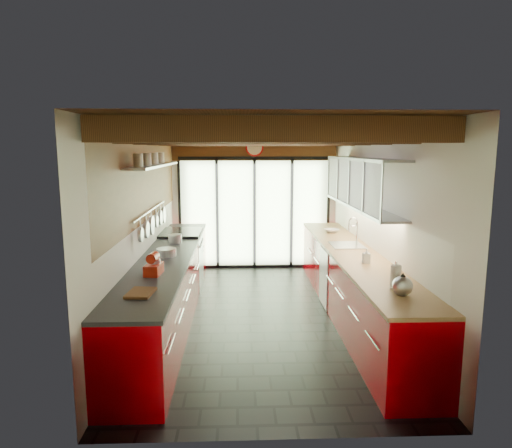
# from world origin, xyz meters

# --- Properties ---
(ground) EXTENTS (5.50, 5.50, 0.00)m
(ground) POSITION_xyz_m (0.00, 0.00, 0.00)
(ground) COLOR black
(ground) RESTS_ON ground
(room_shell) EXTENTS (5.50, 5.50, 5.50)m
(room_shell) POSITION_xyz_m (0.00, 0.00, 1.65)
(room_shell) COLOR silver
(room_shell) RESTS_ON ground
(ceiling_beams) EXTENTS (3.14, 5.06, 4.90)m
(ceiling_beams) POSITION_xyz_m (-0.00, 0.38, 2.46)
(ceiling_beams) COLOR #593316
(ceiling_beams) RESTS_ON ground
(glass_door) EXTENTS (2.95, 0.10, 2.90)m
(glass_door) POSITION_xyz_m (0.00, 2.69, 1.66)
(glass_door) COLOR #C6EAAD
(glass_door) RESTS_ON ground
(left_counter) EXTENTS (0.68, 5.00, 0.92)m
(left_counter) POSITION_xyz_m (-1.28, 0.00, 0.46)
(left_counter) COLOR #A40006
(left_counter) RESTS_ON ground
(range_stove) EXTENTS (0.66, 0.90, 0.97)m
(range_stove) POSITION_xyz_m (-1.28, 1.45, 0.47)
(range_stove) COLOR silver
(range_stove) RESTS_ON ground
(right_counter) EXTENTS (0.68, 5.00, 0.92)m
(right_counter) POSITION_xyz_m (1.27, 0.00, 0.46)
(right_counter) COLOR #A40006
(right_counter) RESTS_ON ground
(sink_assembly) EXTENTS (0.45, 0.52, 0.43)m
(sink_assembly) POSITION_xyz_m (1.29, 0.40, 0.96)
(sink_assembly) COLOR silver
(sink_assembly) RESTS_ON right_counter
(upper_cabinets_right) EXTENTS (0.34, 3.00, 3.00)m
(upper_cabinets_right) POSITION_xyz_m (1.43, 0.30, 1.85)
(upper_cabinets_right) COLOR silver
(upper_cabinets_right) RESTS_ON ground
(left_wall_fixtures) EXTENTS (0.28, 2.60, 0.96)m
(left_wall_fixtures) POSITION_xyz_m (-1.47, 0.25, 1.80)
(left_wall_fixtures) COLOR silver
(left_wall_fixtures) RESTS_ON ground
(stand_mixer) EXTENTS (0.19, 0.30, 0.26)m
(stand_mixer) POSITION_xyz_m (-1.27, -1.05, 1.02)
(stand_mixer) COLOR #B11F0E
(stand_mixer) RESTS_ON left_counter
(pot_large) EXTENTS (0.27, 0.27, 0.13)m
(pot_large) POSITION_xyz_m (-1.27, 0.70, 0.98)
(pot_large) COLOR silver
(pot_large) RESTS_ON left_counter
(pot_small) EXTENTS (0.33, 0.33, 0.10)m
(pot_small) POSITION_xyz_m (-1.27, -0.16, 0.97)
(pot_small) COLOR silver
(pot_small) RESTS_ON left_counter
(cutting_board) EXTENTS (0.27, 0.35, 0.03)m
(cutting_board) POSITION_xyz_m (-1.27, -1.77, 0.93)
(cutting_board) COLOR brown
(cutting_board) RESTS_ON left_counter
(kettle) EXTENTS (0.22, 0.26, 0.23)m
(kettle) POSITION_xyz_m (1.27, -1.90, 1.02)
(kettle) COLOR silver
(kettle) RESTS_ON right_counter
(paper_towel) EXTENTS (0.12, 0.12, 0.29)m
(paper_towel) POSITION_xyz_m (1.27, -1.70, 1.04)
(paper_towel) COLOR white
(paper_towel) RESTS_ON right_counter
(soap_bottle) EXTENTS (0.09, 0.09, 0.19)m
(soap_bottle) POSITION_xyz_m (1.27, -0.64, 1.01)
(soap_bottle) COLOR silver
(soap_bottle) RESTS_ON right_counter
(bowl) EXTENTS (0.31, 0.31, 0.06)m
(bowl) POSITION_xyz_m (1.27, 1.48, 0.95)
(bowl) COLOR silver
(bowl) RESTS_ON right_counter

